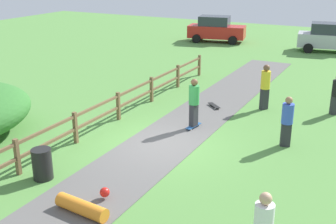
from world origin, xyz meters
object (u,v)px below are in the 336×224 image
(skater_fallen, at_px, (84,206))
(parked_car_red, at_px, (216,29))
(bystander_blue, at_px, (287,119))
(bystander_black, at_px, (336,93))
(bystander_yellow, at_px, (265,85))
(trash_bin, at_px, (42,164))
(parked_car_silver, at_px, (330,38))
(skateboard_loose, at_px, (214,105))
(skater_riding, at_px, (194,101))

(skater_fallen, height_order, parked_car_red, parked_car_red)
(skater_fallen, height_order, bystander_blue, bystander_blue)
(bystander_black, bearing_deg, bystander_blue, -103.70)
(bystander_yellow, bearing_deg, skater_fallen, -99.86)
(bystander_yellow, bearing_deg, parked_car_red, 119.03)
(trash_bin, xyz_separation_m, parked_car_silver, (4.37, 22.58, 0.51))
(trash_bin, bearing_deg, bystander_yellow, 66.57)
(bystander_blue, distance_m, parked_car_silver, 17.15)
(skateboard_loose, distance_m, parked_car_red, 15.61)
(parked_car_silver, distance_m, parked_car_red, 8.16)
(skater_fallen, xyz_separation_m, bystander_blue, (3.38, 6.36, 0.75))
(bystander_yellow, xyz_separation_m, parked_car_red, (-7.62, 13.73, -0.09))
(skateboard_loose, distance_m, parked_car_silver, 14.73)
(skater_riding, xyz_separation_m, skater_fallen, (-0.01, -6.41, -0.86))
(bystander_black, xyz_separation_m, bystander_blue, (-1.00, -4.08, 0.05))
(skateboard_loose, relative_size, bystander_yellow, 0.39)
(bystander_black, bearing_deg, skater_riding, -137.18)
(skater_riding, relative_size, parked_car_silver, 0.42)
(skater_fallen, bearing_deg, bystander_blue, 62.04)
(parked_car_silver, xyz_separation_m, parked_car_red, (-8.16, -0.00, 0.00))
(skater_fallen, bearing_deg, skater_riding, 89.89)
(parked_car_silver, bearing_deg, skater_riding, -97.40)
(trash_bin, bearing_deg, bystander_blue, 44.74)
(skater_fallen, relative_size, parked_car_silver, 0.34)
(skater_riding, xyz_separation_m, bystander_blue, (3.37, -0.04, -0.12))
(bystander_blue, height_order, parked_car_red, parked_car_red)
(bystander_blue, bearing_deg, skater_fallen, -117.96)
(skater_fallen, height_order, skateboard_loose, skater_fallen)
(bystander_black, distance_m, bystander_yellow, 2.78)
(bystander_blue, bearing_deg, parked_car_red, 118.54)
(skater_riding, height_order, parked_car_red, parked_car_red)
(skater_riding, relative_size, bystander_black, 1.14)
(skater_fallen, height_order, bystander_black, bystander_black)
(parked_car_silver, bearing_deg, skateboard_loose, -99.55)
(parked_car_silver, relative_size, parked_car_red, 0.99)
(skateboard_loose, distance_m, bystander_yellow, 2.27)
(bystander_black, bearing_deg, parked_car_red, 128.34)
(trash_bin, distance_m, bystander_black, 11.57)
(bystander_blue, bearing_deg, bystander_black, 76.30)
(skater_riding, xyz_separation_m, bystander_yellow, (1.68, 3.34, -0.01))
(parked_car_red, bearing_deg, bystander_blue, -61.46)
(trash_bin, relative_size, parked_car_silver, 0.20)
(skater_riding, relative_size, bystander_blue, 1.08)
(trash_bin, xyz_separation_m, bystander_yellow, (3.84, 8.85, 0.60))
(skater_riding, relative_size, skateboard_loose, 2.55)
(parked_car_silver, bearing_deg, trash_bin, -100.96)
(skater_fallen, bearing_deg, trash_bin, 157.36)
(bystander_blue, xyz_separation_m, parked_car_red, (-9.31, 17.11, 0.01))
(trash_bin, height_order, bystander_yellow, bystander_yellow)
(bystander_blue, height_order, bystander_yellow, bystander_yellow)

